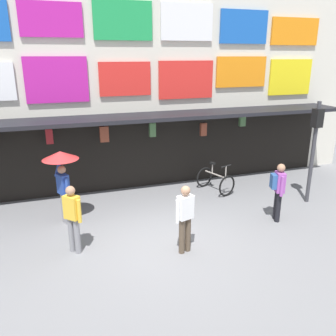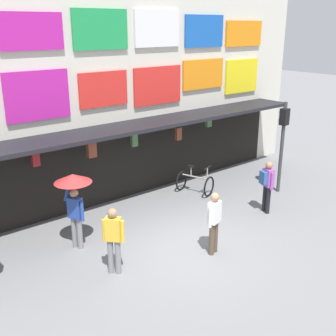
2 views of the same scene
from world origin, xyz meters
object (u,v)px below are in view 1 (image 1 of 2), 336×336
Objects in this scene: pedestrian_in_white at (185,216)px; pedestrian_in_purple at (73,216)px; traffic_light_far at (315,136)px; pedestrian_in_green at (278,188)px; bicycle_parked at (215,180)px; pedestrian_with_umbrella at (61,167)px.

pedestrian_in_white and pedestrian_in_purple have the same top height.
traffic_light_far is 1.90× the size of pedestrian_in_white.
pedestrian_in_green is at bearing 13.66° from pedestrian_in_white.
bicycle_parked is 5.50m from pedestrian_in_purple.
pedestrian_in_purple is (-7.29, -0.74, -1.19)m from traffic_light_far.
bicycle_parked is 4.12m from pedestrian_in_white.
pedestrian_in_purple is (-4.88, -2.48, 0.55)m from bicycle_parked.
traffic_light_far reaches higher than pedestrian_in_white.
pedestrian_in_purple reaches higher than bicycle_parked.
bicycle_parked is 5.22m from pedestrian_with_umbrella.
traffic_light_far reaches higher than pedestrian_in_green.
pedestrian_in_purple is at bearing -174.19° from traffic_light_far.
pedestrian_with_umbrella reaches higher than pedestrian_in_green.
bicycle_parked is (-2.41, 1.74, -1.75)m from traffic_light_far.
pedestrian_with_umbrella is 3.65m from pedestrian_in_white.
traffic_light_far is 2.41× the size of bicycle_parked.
bicycle_parked is at bearing 53.98° from pedestrian_in_white.
pedestrian_in_green reaches higher than bicycle_parked.
bicycle_parked is 0.64× the size of pedestrian_with_umbrella.
bicycle_parked is at bearing 9.50° from pedestrian_with_umbrella.
pedestrian_in_green is (0.65, -2.56, 0.59)m from bicycle_parked.
pedestrian_with_umbrella is at bearing 173.08° from traffic_light_far.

